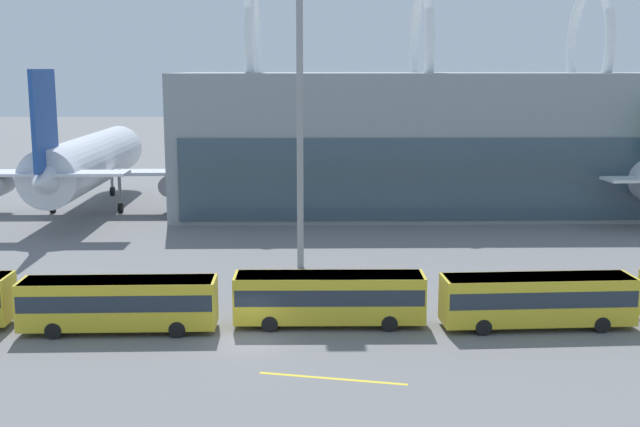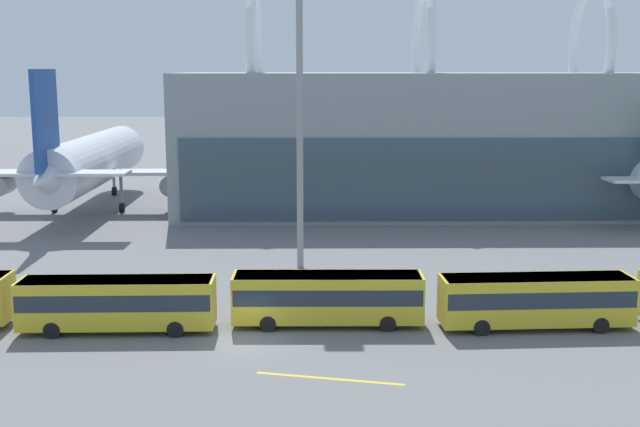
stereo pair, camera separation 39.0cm
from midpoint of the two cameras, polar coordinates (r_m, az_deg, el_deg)
name	(u,v)px [view 2 (the right image)]	position (r m, az deg, el deg)	size (l,w,h in m)	color
ground_plane	(248,342)	(48.05, -4.91, -9.09)	(440.00, 440.00, 0.00)	slate
airliner_at_gate_near	(89,162)	(93.45, -16.00, 3.54)	(33.65, 37.17, 15.82)	silver
airliner_at_gate_far	(600,166)	(99.45, 19.40, 3.18)	(43.53, 40.57, 12.76)	silver
shuttle_bus_1	(117,301)	(50.62, -14.01, -6.05)	(11.88, 2.86, 3.29)	gold
shuttle_bus_2	(328,296)	(50.24, 0.77, -5.86)	(11.86, 2.79, 3.29)	gold
shuttle_bus_3	(536,298)	(51.55, 15.32, -5.82)	(11.95, 3.21, 3.29)	gold
floodlight_mast	(299,57)	(63.19, -1.29, 11.06)	(2.24, 2.24, 26.54)	gray
lane_stripe_0	(330,379)	(42.57, 0.95, -11.66)	(7.85, 0.25, 0.01)	yellow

